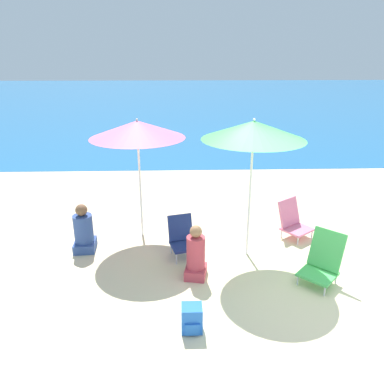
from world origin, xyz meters
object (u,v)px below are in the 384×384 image
Objects in this scene: beach_chair_pink at (293,220)px; person_seated_near at (84,232)px; backpack_blue at (192,318)px; beach_umbrella_green at (254,130)px; beach_chair_green at (323,261)px; beach_umbrella_pink at (137,129)px; person_seated_far at (196,256)px; beach_chair_navy at (182,237)px.

person_seated_near is at bearing 149.60° from beach_chair_pink.
person_seated_near is at bearing 130.57° from backpack_blue.
backpack_blue is (1.80, -2.10, -0.18)m from person_seated_near.
beach_umbrella_green is 3.00× the size of beach_chair_green.
beach_umbrella_pink is 3.67m from beach_chair_green.
person_seated_far is (-1.87, -1.31, 0.04)m from beach_chair_pink.
beach_chair_navy is at bearing 116.64° from person_seated_far.
beach_chair_green is 1.49m from beach_chair_pink.
beach_chair_navy is 1.98× the size of backpack_blue.
person_seated_near is 2.11m from person_seated_far.
person_seated_far reaches higher than beach_chair_pink.
person_seated_far is at bearing -143.76° from beach_umbrella_green.
beach_chair_navy is (0.75, -0.76, -1.68)m from beach_umbrella_pink.
beach_chair_green is (2.83, -1.63, -1.67)m from beach_umbrella_pink.
person_seated_near is (-2.81, 0.25, -1.79)m from beach_umbrella_green.
beach_umbrella_green is 2.70× the size of person_seated_far.
beach_chair_pink is 1.06× the size of beach_chair_navy.
beach_chair_pink is 3.79m from person_seated_near.
beach_umbrella_green is 2.12m from beach_chair_navy.
beach_chair_navy is at bearing -11.84° from person_seated_near.
backpack_blue is (-1.98, -1.01, -0.17)m from beach_chair_green.
beach_umbrella_green is 2.72× the size of person_seated_near.
person_seated_near is at bearing 174.95° from beach_umbrella_green.
beach_chair_navy is at bearing 93.12° from backpack_blue.
person_seated_near is (-3.77, -0.40, 0.03)m from beach_chair_pink.
beach_umbrella_pink is 6.45× the size of backpack_blue.
beach_chair_green reaches higher than backpack_blue.
beach_chair_navy is (-2.07, -0.62, 0.01)m from beach_chair_pink.
beach_umbrella_green reaches higher than person_seated_far.
person_seated_far is (0.20, -0.69, 0.03)m from beach_chair_navy.
backpack_blue is (0.85, -2.64, -1.84)m from beach_umbrella_pink.
beach_umbrella_pink is at bearing 119.14° from beach_chair_navy.
person_seated_far is at bearing -142.30° from beach_chair_green.
beach_umbrella_pink is 1.99m from person_seated_near.
beach_umbrella_green is 3.22× the size of beach_chair_pink.
beach_umbrella_green reaches higher than beach_chair_green.
beach_chair_green is 2.23m from backpack_blue.
person_seated_near is (-3.78, 1.09, 0.00)m from beach_chair_green.
beach_umbrella_green is 2.88m from backpack_blue.
beach_umbrella_pink is at bearing 107.81° from backpack_blue.
beach_umbrella_pink is 3.06× the size of beach_chair_pink.
beach_chair_green reaches higher than beach_chair_pink.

